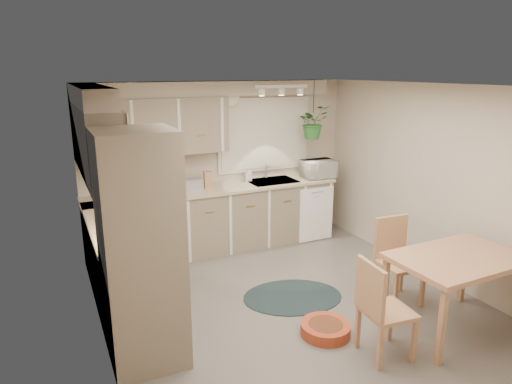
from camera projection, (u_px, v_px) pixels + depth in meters
floor at (289, 301)px, 5.20m from camera, size 4.20×4.20×0.00m
ceiling at (293, 86)px, 4.57m from camera, size 4.20×4.20×0.00m
wall_back at (221, 164)px, 6.72m from camera, size 4.00×0.04×2.40m
wall_front at (444, 280)px, 3.05m from camera, size 4.00×0.04×2.40m
wall_left at (95, 227)px, 4.07m from camera, size 0.04×4.20×2.40m
wall_right at (430, 181)px, 5.70m from camera, size 0.04×4.20×2.40m
base_cab_left at (120, 262)px, 5.15m from camera, size 0.60×1.85×0.90m
base_cab_back at (216, 220)px, 6.57m from camera, size 3.60×0.60×0.90m
counter_left at (118, 223)px, 5.03m from camera, size 0.64×1.89×0.04m
counter_back at (216, 189)px, 6.44m from camera, size 3.64×0.64×0.04m
oven_stack at (141, 251)px, 3.91m from camera, size 0.65×0.65×2.10m
wall_oven_face at (178, 245)px, 4.04m from camera, size 0.02×0.56×0.58m
upper_cab_left at (96, 141)px, 4.85m from camera, size 0.35×2.00×0.75m
upper_cab_back at (153, 127)px, 5.99m from camera, size 2.00×0.35×0.75m
soffit_left at (89, 95)px, 4.71m from camera, size 0.30×2.00×0.20m
soffit_back at (209, 89)px, 6.22m from camera, size 3.60×0.30×0.20m
cooktop at (128, 237)px, 4.53m from camera, size 0.52×0.58×0.02m
range_hood at (122, 194)px, 4.40m from camera, size 0.40×0.60×0.14m
window_blinds at (264, 135)px, 6.88m from camera, size 1.40×0.02×1.00m
window_frame at (264, 135)px, 6.88m from camera, size 1.50×0.02×1.10m
sink at (272, 184)px, 6.82m from camera, size 0.70×0.48×0.10m
dishwasher_front at (316, 214)px, 6.92m from camera, size 0.58×0.02×0.83m
track_light_bar at (281, 86)px, 6.23m from camera, size 0.80×0.04×0.04m
wall_clock at (230, 97)px, 6.50m from camera, size 0.30×0.03×0.30m
dining_table at (454, 293)px, 4.55m from camera, size 1.29×0.87×0.80m
chair_left at (387, 308)px, 4.12m from camera, size 0.48×0.48×0.94m
chair_back at (400, 262)px, 5.09m from camera, size 0.48×0.48×0.96m
braided_rug at (293, 297)px, 5.30m from camera, size 1.34×1.13×0.01m
pet_bed at (325, 329)px, 4.54m from camera, size 0.64×0.64×0.12m
microwave at (318, 167)px, 6.99m from camera, size 0.50×0.28×0.34m
soap_bottle at (248, 178)px, 6.80m from camera, size 0.13×0.23×0.10m
hanging_plant at (313, 126)px, 6.77m from camera, size 0.49×0.53×0.39m
coffee_maker at (165, 181)px, 6.11m from camera, size 0.21×0.25×0.33m
toaster at (194, 184)px, 6.31m from camera, size 0.26×0.17×0.15m
knife_block at (208, 179)px, 6.42m from camera, size 0.12×0.12×0.23m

